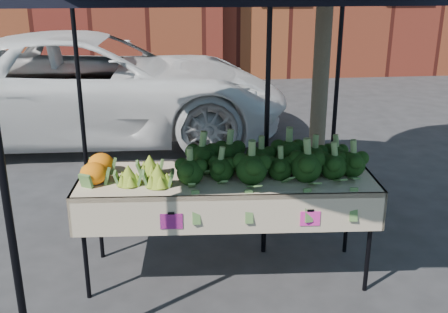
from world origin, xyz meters
The scene contains 6 objects.
ground centered at (0.00, 0.00, 0.00)m, with size 90.00×90.00×0.00m, color #28282A.
table centered at (0.19, -0.09, 0.45)m, with size 2.44×0.94×0.90m.
canopy centered at (0.22, 0.33, 1.37)m, with size 3.16×3.16×2.74m, color black, non-canonical shape.
broccoli_heap centered at (0.55, -0.06, 1.05)m, with size 1.57×0.60×0.29m, color black.
romanesco_cluster centered at (-0.48, -0.10, 1.01)m, with size 0.46×0.50×0.23m, color #93A42E.
cauliflower_pair centered at (-0.85, -0.02, 1.00)m, with size 0.26×0.46×0.20m, color orange.
Camera 1 is at (-0.26, -4.10, 2.48)m, focal length 42.71 mm.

